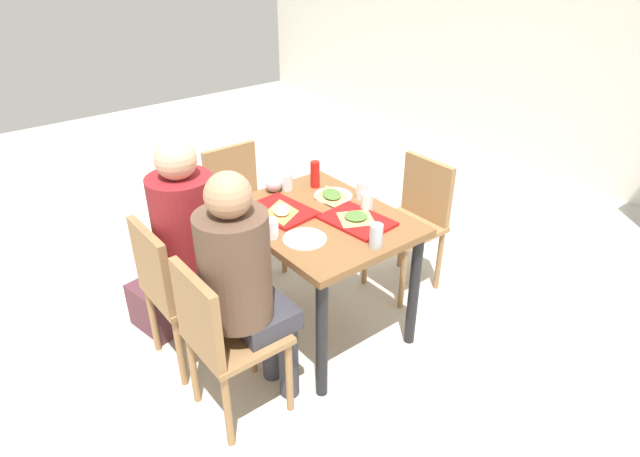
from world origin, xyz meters
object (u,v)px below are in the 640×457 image
(chair_left_end, at_px, (240,201))
(plastic_cup_b, at_px, (271,228))
(main_table, at_px, (320,235))
(chair_near_right, at_px, (220,333))
(paper_plate_near_edge, at_px, (305,239))
(chair_near_left, at_px, (174,284))
(pizza_slice_a, at_px, (282,211))
(soda_can, at_px, (376,236))
(pizza_slice_c, at_px, (332,195))
(foil_bundle, at_px, (274,184))
(handbag, at_px, (154,309))
(person_in_red, at_px, (193,235))
(plastic_cup_c, at_px, (287,182))
(tray_red_near, at_px, (281,211))
(person_in_brown_jacket, at_px, (243,278))
(plastic_cup_d, at_px, (367,202))
(chair_far_side, at_px, (415,215))
(paper_plate_center, at_px, (333,196))
(condiment_bottle, at_px, (315,174))
(plastic_cup_a, at_px, (362,190))
(tray_red_far, at_px, (357,221))
(pizza_slice_b, at_px, (356,217))

(chair_left_end, xyz_separation_m, plastic_cup_b, (0.89, -0.33, 0.30))
(main_table, height_order, chair_near_right, chair_near_right)
(paper_plate_near_edge, bearing_deg, chair_near_right, -80.08)
(chair_near_left, distance_m, pizza_slice_a, 0.68)
(soda_can, bearing_deg, pizza_slice_c, 162.46)
(foil_bundle, bearing_deg, handbag, -103.20)
(person_in_red, bearing_deg, plastic_cup_c, 102.01)
(foil_bundle, distance_m, handbag, 1.03)
(tray_red_near, xyz_separation_m, handbag, (-0.42, -0.65, -0.62))
(person_in_brown_jacket, relative_size, foil_bundle, 12.72)
(pizza_slice_c, bearing_deg, foil_bundle, -142.59)
(plastic_cup_c, relative_size, plastic_cup_d, 1.00)
(plastic_cup_b, height_order, soda_can, soda_can)
(plastic_cup_c, xyz_separation_m, soda_can, (0.80, -0.04, 0.01))
(main_table, xyz_separation_m, tray_red_near, (-0.17, -0.13, 0.12))
(chair_near_right, bearing_deg, foil_bundle, 131.24)
(person_in_brown_jacket, height_order, plastic_cup_c, person_in_brown_jacket)
(chair_far_side, xyz_separation_m, paper_plate_center, (-0.15, -0.56, 0.25))
(main_table, bearing_deg, foil_bundle, -177.33)
(plastic_cup_c, relative_size, soda_can, 0.82)
(chair_far_side, distance_m, tray_red_near, 0.95)
(soda_can, distance_m, condiment_bottle, 0.76)
(main_table, relative_size, paper_plate_near_edge, 4.42)
(condiment_bottle, bearing_deg, tray_red_near, -67.16)
(plastic_cup_c, bearing_deg, paper_plate_center, 32.35)
(foil_bundle, bearing_deg, condiment_bottle, 67.16)
(person_in_red, xyz_separation_m, plastic_cup_d, (0.34, 0.88, 0.05))
(paper_plate_center, relative_size, pizza_slice_a, 0.84)
(foil_bundle, bearing_deg, paper_plate_near_edge, -18.99)
(chair_left_end, height_order, person_in_brown_jacket, person_in_brown_jacket)
(person_in_brown_jacket, relative_size, paper_plate_near_edge, 5.78)
(chair_left_end, xyz_separation_m, paper_plate_center, (0.72, 0.21, 0.25))
(plastic_cup_d, height_order, soda_can, soda_can)
(handbag, bearing_deg, chair_near_right, 1.14)
(pizza_slice_c, distance_m, condiment_bottle, 0.19)
(paper_plate_center, bearing_deg, chair_left_end, -163.69)
(chair_far_side, distance_m, paper_plate_center, 0.63)
(pizza_slice_a, xyz_separation_m, plastic_cup_b, (0.17, -0.18, 0.03))
(main_table, distance_m, pizza_slice_a, 0.25)
(plastic_cup_a, height_order, plastic_cup_d, same)
(chair_left_end, bearing_deg, handbag, -70.58)
(tray_red_far, xyz_separation_m, plastic_cup_c, (-0.56, -0.06, 0.04))
(soda_can, xyz_separation_m, handbag, (-1.01, -0.80, -0.67))
(chair_near_right, relative_size, person_in_red, 0.68)
(chair_left_end, bearing_deg, pizza_slice_b, 6.44)
(chair_near_right, bearing_deg, plastic_cup_c, 127.44)
(pizza_slice_b, bearing_deg, chair_near_right, -84.63)
(chair_left_end, relative_size, plastic_cup_a, 8.62)
(chair_near_left, xyz_separation_m, soda_can, (0.66, 0.79, 0.31))
(pizza_slice_b, bearing_deg, pizza_slice_a, -138.73)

